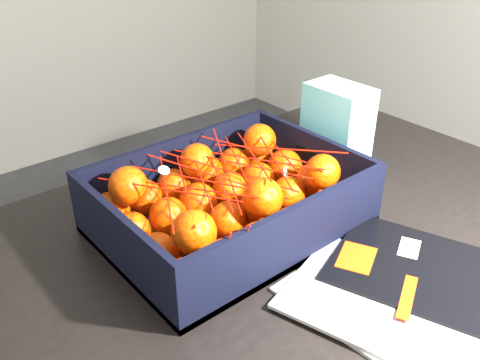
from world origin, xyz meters
TOP-DOWN VIEW (x-y plane):
  - table at (0.00, -0.29)m, footprint 1.21×0.81m
  - magazine_stack at (0.01, -0.54)m, footprint 0.39×0.33m
  - produce_crate at (-0.07, -0.23)m, footprint 0.45×0.34m
  - clementine_heap at (-0.07, -0.23)m, footprint 0.43×0.32m
  - mesh_net at (-0.07, -0.23)m, footprint 0.37×0.30m
  - retail_carton at (0.24, -0.21)m, footprint 0.09×0.13m

SIDE VIEW (x-z plane):
  - table at x=0.00m, z-range 0.28..1.03m
  - magazine_stack at x=0.01m, z-range 0.75..0.77m
  - produce_crate at x=-0.07m, z-range 0.73..0.85m
  - clementine_heap at x=-0.07m, z-range 0.74..0.87m
  - retail_carton at x=0.24m, z-range 0.75..0.95m
  - mesh_net at x=-0.07m, z-range 0.82..0.91m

